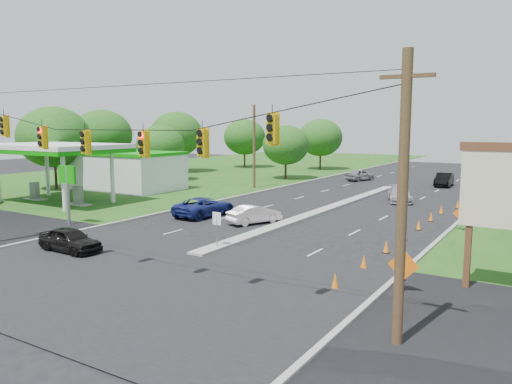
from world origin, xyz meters
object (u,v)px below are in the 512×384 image
Objects in this scene: pylon_sign at (510,196)px; blue_pickup at (204,207)px; black_sedan at (70,240)px; gas_station at (113,166)px; white_sedan at (254,214)px.

blue_pickup is at bearing 160.51° from pylon_sign.
black_sedan is at bearing 96.31° from blue_pickup.
gas_station is 40.50m from pylon_sign.
gas_station is 5.02× the size of black_sedan.
blue_pickup is (-4.71, 0.46, 0.08)m from white_sedan.
black_sedan is 1.00× the size of white_sedan.
pylon_sign is 21.49m from black_sedan.
gas_station is at bearing 5.37° from white_sedan.
black_sedan is 0.76× the size of blue_pickup.
black_sedan is 12.40m from blue_pickup.
pylon_sign is at bearing -179.71° from white_sedan.
gas_station is 3.22× the size of pylon_sign.
white_sedan is 4.73m from blue_pickup.
pylon_sign is at bearing -20.31° from gas_station.
gas_station reaches higher than blue_pickup.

